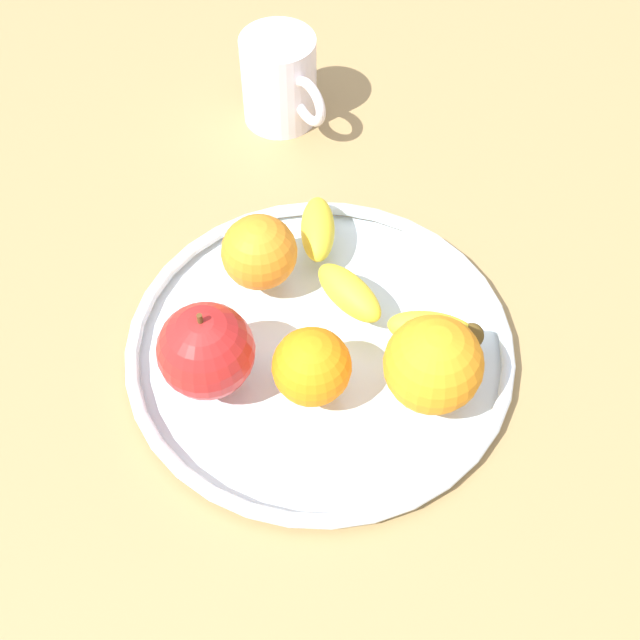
{
  "coord_description": "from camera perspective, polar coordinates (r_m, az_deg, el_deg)",
  "views": [
    {
      "loc": [
        33.28,
        -24.95,
        61.85
      ],
      "look_at": [
        0.0,
        0.0,
        4.8
      ],
      "focal_mm": 48.35,
      "sensor_mm": 36.0,
      "label": 1
    }
  ],
  "objects": [
    {
      "name": "fruit_bowl",
      "position": [
        0.74,
        0.0,
        -1.78
      ],
      "size": [
        33.21,
        33.21,
        1.8
      ],
      "color": "silver",
      "rests_on": "ground_plane"
    },
    {
      "name": "ambient_mug",
      "position": [
        0.92,
        -2.65,
        15.56
      ],
      "size": [
        11.57,
        7.75,
        9.61
      ],
      "color": "white",
      "rests_on": "ground_plane"
    },
    {
      "name": "orange_front_left",
      "position": [
        0.75,
        -4.03,
        4.51
      ],
      "size": [
        6.67,
        6.67,
        6.67
      ],
      "primitive_type": "sphere",
      "color": "orange",
      "rests_on": "fruit_bowl"
    },
    {
      "name": "orange_front_right",
      "position": [
        0.68,
        -0.55,
        -3.11
      ],
      "size": [
        6.37,
        6.37,
        6.37
      ],
      "primitive_type": "sphere",
      "color": "orange",
      "rests_on": "fruit_bowl"
    },
    {
      "name": "ground_plane",
      "position": [
        0.76,
        0.0,
        -3.01
      ],
      "size": [
        146.14,
        146.14,
        4.0
      ],
      "primitive_type": "cube",
      "color": "#9F804F"
    },
    {
      "name": "orange_center",
      "position": [
        0.68,
        7.51,
        -2.94
      ],
      "size": [
        7.9,
        7.9,
        7.9
      ],
      "primitive_type": "sphere",
      "color": "orange",
      "rests_on": "fruit_bowl"
    },
    {
      "name": "banana",
      "position": [
        0.75,
        3.25,
        2.36
      ],
      "size": [
        22.61,
        8.61,
        3.1
      ],
      "rotation": [
        0.0,
        0.0,
        0.06
      ],
      "color": "yellow",
      "rests_on": "fruit_bowl"
    },
    {
      "name": "apple",
      "position": [
        0.68,
        -7.56,
        -2.03
      ],
      "size": [
        7.83,
        7.83,
        8.63
      ],
      "color": "red",
      "rests_on": "fruit_bowl"
    }
  ]
}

